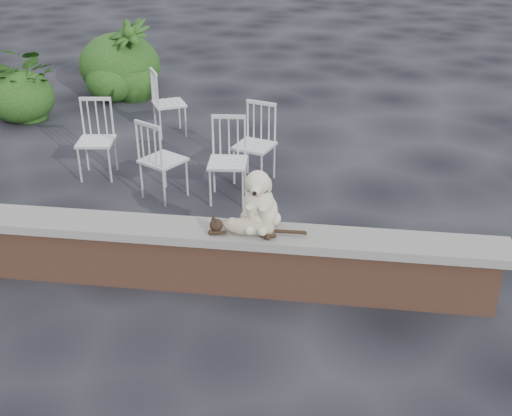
# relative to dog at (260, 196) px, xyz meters

# --- Properties ---
(ground) EXTENTS (60.00, 60.00, 0.00)m
(ground) POSITION_rel_dog_xyz_m (-1.01, -0.10, -0.87)
(ground) COLOR black
(ground) RESTS_ON ground
(brick_wall) EXTENTS (6.00, 0.30, 0.50)m
(brick_wall) POSITION_rel_dog_xyz_m (-1.01, -0.10, -0.62)
(brick_wall) COLOR brown
(brick_wall) RESTS_ON ground
(capstone) EXTENTS (6.20, 0.40, 0.08)m
(capstone) POSITION_rel_dog_xyz_m (-1.01, -0.10, -0.33)
(capstone) COLOR slate
(capstone) RESTS_ON brick_wall
(dog) EXTENTS (0.40, 0.51, 0.58)m
(dog) POSITION_rel_dog_xyz_m (0.00, 0.00, 0.00)
(dog) COLOR beige
(dog) RESTS_ON capstone
(cat) EXTENTS (0.97, 0.26, 0.16)m
(cat) POSITION_rel_dog_xyz_m (-0.08, -0.15, -0.21)
(cat) COLOR tan
(cat) RESTS_ON capstone
(chair_b) EXTENTS (0.60, 0.60, 0.94)m
(chair_b) POSITION_rel_dog_xyz_m (-0.58, 1.63, -0.40)
(chair_b) COLOR silver
(chair_b) RESTS_ON ground
(chair_a) EXTENTS (0.63, 0.63, 0.94)m
(chair_a) POSITION_rel_dog_xyz_m (-2.26, 2.06, -0.40)
(chair_a) COLOR silver
(chair_a) RESTS_ON ground
(chair_e) EXTENTS (0.76, 0.76, 0.94)m
(chair_e) POSITION_rel_dog_xyz_m (-1.77, 3.61, -0.40)
(chair_e) COLOR silver
(chair_e) RESTS_ON ground
(chair_c) EXTENTS (0.77, 0.77, 0.94)m
(chair_c) POSITION_rel_dog_xyz_m (-1.31, 1.61, -0.40)
(chair_c) COLOR silver
(chair_c) RESTS_ON ground
(chair_d) EXTENTS (0.71, 0.71, 0.94)m
(chair_d) POSITION_rel_dog_xyz_m (-0.35, 2.18, -0.40)
(chair_d) COLOR silver
(chair_d) RESTS_ON ground
(potted_plant_a) EXTENTS (1.12, 0.99, 1.15)m
(potted_plant_a) POSITION_rel_dog_xyz_m (-3.98, 3.94, -0.29)
(potted_plant_a) COLOR #1D4112
(potted_plant_a) RESTS_ON ground
(potted_plant_b) EXTENTS (0.97, 0.97, 1.29)m
(potted_plant_b) POSITION_rel_dog_xyz_m (-2.79, 5.16, -0.22)
(potted_plant_b) COLOR #1D4112
(potted_plant_b) RESTS_ON ground
(shrubbery) EXTENTS (2.23, 2.60, 1.08)m
(shrubbery) POSITION_rel_dog_xyz_m (-3.36, 5.01, -0.44)
(shrubbery) COLOR #1D4112
(shrubbery) RESTS_ON ground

